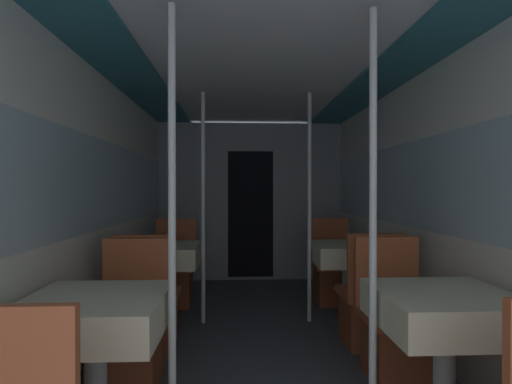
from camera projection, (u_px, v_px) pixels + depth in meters
name	position (u px, v px, depth m)	size (l,w,h in m)	color
wall_left	(96.00, 207.00, 3.19)	(0.05, 6.46, 2.22)	silver
wall_right	(418.00, 206.00, 3.31)	(0.05, 6.46, 2.22)	silver
ceiling_panel	(260.00, 69.00, 3.24)	(2.63, 6.46, 0.07)	silver
bulkhead_far	(250.00, 202.00, 5.68)	(2.58, 0.09, 2.22)	gray
dining_table_left_0	(96.00, 320.00, 2.00)	(0.68, 0.68, 0.75)	#4C4C51
chair_left_far_0	(129.00, 341.00, 2.62)	(0.46, 0.46, 0.94)	brown
support_pole_left_0	(172.00, 224.00, 2.01)	(0.04, 0.04, 2.22)	silver
dining_table_left_1	(163.00, 257.00, 3.82)	(0.68, 0.68, 0.75)	#4C4C51
chair_left_near_1	(149.00, 314.00, 3.20)	(0.46, 0.46, 0.94)	brown
chair_left_far_1	(174.00, 279.00, 4.44)	(0.46, 0.46, 0.94)	brown
support_pole_left_1	(203.00, 207.00, 3.83)	(0.04, 0.04, 2.22)	silver
dining_table_right_0	(444.00, 314.00, 2.08)	(0.68, 0.68, 0.75)	#4C4C51
chair_right_far_0	(397.00, 337.00, 2.71)	(0.46, 0.46, 0.94)	brown
support_pole_right_0	(373.00, 223.00, 2.06)	(0.04, 0.04, 2.22)	silver
dining_table_right_1	(348.00, 256.00, 3.90)	(0.68, 0.68, 0.75)	#4C4C51
chair_right_near_1	(369.00, 311.00, 3.28)	(0.46, 0.46, 0.94)	brown
chair_right_far_1	(333.00, 277.00, 4.53)	(0.46, 0.46, 0.94)	brown
support_pole_right_1	(309.00, 207.00, 3.88)	(0.04, 0.04, 2.22)	silver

